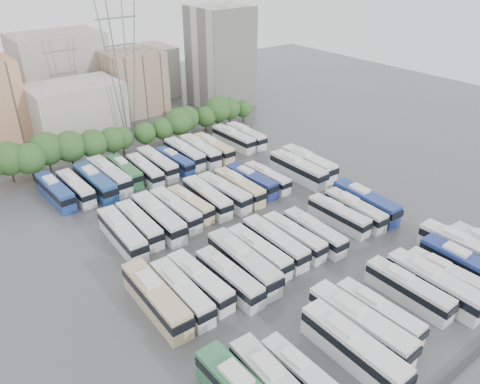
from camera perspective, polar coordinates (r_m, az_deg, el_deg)
ground at (r=73.47m, az=2.67°, el=-5.26°), size 220.00×220.00×0.00m
parapet at (r=58.43m, az=25.28°, el=-18.86°), size 56.00×0.50×0.50m
tree_line at (r=102.45m, az=-14.08°, el=6.81°), size 64.65×8.03×8.35m
city_buildings at (r=126.84m, az=-21.96°, el=11.36°), size 102.00×35.00×20.00m
apartment_tower at (r=130.86m, az=-2.38°, el=16.13°), size 14.00×14.00×26.00m
electricity_pylon at (r=107.33m, az=-14.36°, el=15.69°), size 9.00×6.91×33.83m
bus_r0_s2 at (r=51.32m, az=7.75°, el=-21.37°), size 2.57×10.91×3.41m
bus_r0_s4 at (r=54.28m, az=13.64°, el=-17.96°), size 3.01×13.39×4.20m
bus_r0_s5 at (r=56.97m, az=14.44°, el=-15.34°), size 3.38×13.62×4.25m
bus_r0_s6 at (r=59.46m, az=16.52°, el=-13.92°), size 2.90×11.48×3.57m
bus_r0_s8 at (r=63.89m, az=19.83°, el=-11.07°), size 2.66×11.81×3.70m
bus_r0_s9 at (r=65.53m, az=22.60°, el=-10.34°), size 2.97×13.07×4.09m
bus_r0_s10 at (r=68.28m, az=23.81°, el=-9.25°), size 2.78×11.02×3.43m
bus_r0_s11 at (r=70.57m, az=25.73°, el=-8.13°), size 2.99×12.78×3.99m
bus_r0_s12 at (r=73.84m, az=25.66°, el=-6.35°), size 3.24×13.27×4.14m
bus_r1_s0 at (r=59.43m, az=-10.21°, el=-12.63°), size 3.26×13.58×4.24m
bus_r1_s1 at (r=60.17m, az=-7.16°, el=-12.02°), size 2.88×12.16×3.80m
bus_r1_s2 at (r=61.66m, az=-4.92°, el=-10.77°), size 2.98×11.90×3.71m
bus_r1_s3 at (r=62.01m, az=-1.35°, el=-10.38°), size 2.81×11.92×3.73m
bus_r1_s4 at (r=64.13m, az=0.41°, el=-8.57°), size 3.42×13.73×4.28m
bus_r1_s5 at (r=66.64m, az=2.26°, el=-7.29°), size 2.63×11.85×3.72m
bus_r1_s6 at (r=68.55m, az=4.27°, el=-6.14°), size 2.91×12.36×3.86m
bus_r1_s7 at (r=70.26m, az=6.54°, el=-5.42°), size 2.64×11.61×3.63m
bus_r1_s8 at (r=71.70m, az=9.01°, el=-4.84°), size 2.87×11.69×3.64m
bus_r1_s10 at (r=76.69m, az=11.91°, el=-2.79°), size 2.69×11.45×3.58m
bus_r1_s11 at (r=78.67m, az=13.82°, el=-2.12°), size 3.14×11.93×3.71m
bus_r1_s12 at (r=81.15m, az=15.06°, el=-1.16°), size 3.45×13.02×4.05m
bus_r2_s1 at (r=72.33m, az=-14.17°, el=-4.92°), size 3.33×12.99×4.04m
bus_r2_s2 at (r=74.26m, az=-12.19°, el=-3.85°), size 2.93×12.06×3.76m
bus_r2_s3 at (r=74.96m, az=-9.90°, el=-3.08°), size 3.19×13.45×4.20m
bus_r2_s4 at (r=77.09m, az=-7.88°, el=-2.12°), size 2.90×12.28×3.84m
bus_r2_s5 at (r=78.80m, az=-6.07°, el=-1.46°), size 2.86×10.88×3.38m
bus_r2_s6 at (r=80.19m, az=-4.03°, el=-0.62°), size 3.22×12.39×3.85m
bus_r2_s7 at (r=81.59m, az=-1.97°, el=-0.02°), size 3.29×12.38×3.85m
bus_r2_s8 at (r=83.30m, az=-0.09°, el=0.62°), size 2.69×12.15×3.81m
bus_r2_s9 at (r=85.64m, az=1.33°, el=1.39°), size 3.19×11.96×3.72m
bus_r2_s10 at (r=87.24m, az=3.29°, el=1.77°), size 2.63×10.87×3.39m
bus_r2_s12 at (r=90.30m, az=7.08°, el=2.82°), size 2.91×13.32×4.18m
bus_r2_s13 at (r=92.95m, az=8.34°, el=3.51°), size 3.34×13.43×4.19m
bus_r3_s0 at (r=87.97m, az=-21.60°, el=0.08°), size 3.22×12.45×3.87m
bus_r3_s1 at (r=88.13m, az=-19.39°, el=0.49°), size 2.96×11.89×3.71m
bus_r3_s2 at (r=88.46m, az=-17.23°, el=1.13°), size 3.24×13.43×4.19m
bus_r3_s3 at (r=90.44m, az=-15.66°, el=1.98°), size 3.37×13.44×4.19m
bus_r3_s4 at (r=92.10m, az=-13.85°, el=2.51°), size 2.75×11.54×3.60m
bus_r3_s5 at (r=91.41m, az=-11.51°, el=2.61°), size 3.07×11.88×3.70m
bus_r3_s6 at (r=93.65m, az=-10.04°, el=3.48°), size 2.80×12.52×3.92m
bus_r3_s7 at (r=94.61m, az=-7.96°, el=3.76°), size 2.87×11.14×3.47m
bus_r3_s8 at (r=97.34m, az=-6.78°, el=4.70°), size 2.92×12.48×3.90m
bus_r3_s9 at (r=98.27m, az=-4.92°, el=5.08°), size 3.37×12.95×4.03m
bus_r3_s10 at (r=99.62m, az=-3.30°, el=5.41°), size 2.68×12.27×3.85m
bus_r3_s12 at (r=104.31m, az=-0.80°, el=6.55°), size 3.03×12.44×3.88m
bus_r3_s13 at (r=106.01m, az=0.72°, el=6.89°), size 2.83×12.12×3.79m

